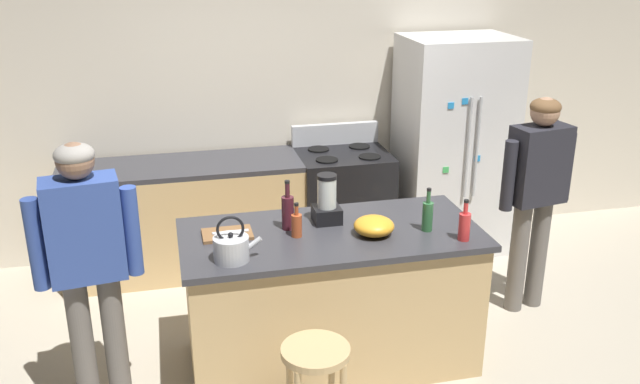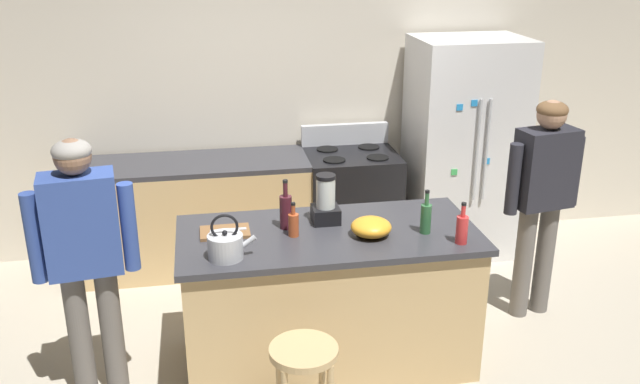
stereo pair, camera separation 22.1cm
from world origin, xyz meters
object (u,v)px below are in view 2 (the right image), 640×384
object	(u,v)px
kitchen_island	(328,298)
chef_knife	(228,230)
bottle_cooking_sauce	(294,224)
mixing_bowl	(371,227)
person_by_island_left	(85,249)
person_by_sink_right	(543,189)
blender_appliance	(326,202)
cutting_board	(225,232)
tea_kettle	(226,245)
bottle_olive_oil	(426,217)
refrigerator	(464,148)
stove_range	(351,204)
bar_stool	(304,371)
bottle_wine	(286,211)
bottle_soda	(462,228)

from	to	relation	value
kitchen_island	chef_knife	world-z (taller)	chef_knife
bottle_cooking_sauce	mixing_bowl	size ratio (longest dim) A/B	0.87
person_by_island_left	person_by_sink_right	size ratio (longest dim) A/B	1.01
blender_appliance	cutting_board	world-z (taller)	blender_appliance
tea_kettle	bottle_olive_oil	bearing A→B (deg)	6.45
refrigerator	person_by_sink_right	world-z (taller)	refrigerator
stove_range	kitchen_island	bearing A→B (deg)	-107.78
bottle_cooking_sauce	cutting_board	bearing A→B (deg)	165.38
kitchen_island	bar_stool	bearing A→B (deg)	-109.46
person_by_island_left	tea_kettle	size ratio (longest dim) A/B	5.88
bottle_wine	tea_kettle	xyz separation A→B (m)	(-0.39, -0.36, -0.04)
stove_range	person_by_island_left	world-z (taller)	person_by_island_left
kitchen_island	blender_appliance	xyz separation A→B (m)	(0.01, 0.16, 0.59)
bottle_olive_oil	cutting_board	bearing A→B (deg)	170.50
stove_range	person_by_sink_right	distance (m)	1.68
chef_knife	mixing_bowl	bearing A→B (deg)	-13.40
person_by_island_left	refrigerator	bearing A→B (deg)	29.37
refrigerator	bottle_wine	world-z (taller)	refrigerator
refrigerator	bottle_cooking_sauce	world-z (taller)	refrigerator
bottle_olive_oil	bottle_wine	world-z (taller)	bottle_wine
person_by_island_left	mixing_bowl	bearing A→B (deg)	0.66
stove_range	cutting_board	distance (m)	1.88
bottle_wine	chef_knife	bearing A→B (deg)	-176.93
person_by_sink_right	bottle_cooking_sauce	size ratio (longest dim) A/B	7.41
person_by_island_left	cutting_board	size ratio (longest dim) A/B	5.40
bottle_wine	mixing_bowl	distance (m)	0.53
bottle_olive_oil	tea_kettle	bearing A→B (deg)	-173.55
bar_stool	chef_knife	bearing A→B (deg)	110.06
bottle_wine	mixing_bowl	bearing A→B (deg)	-22.50
tea_kettle	blender_appliance	bearing A→B (deg)	32.38
refrigerator	bottle_olive_oil	world-z (taller)	refrigerator
bottle_soda	kitchen_island	bearing A→B (deg)	158.32
person_by_island_left	cutting_board	distance (m)	0.82
bottle_wine	bottle_olive_oil	bearing A→B (deg)	-14.95
bottle_wine	cutting_board	xyz separation A→B (m)	(-0.38, -0.02, -0.11)
refrigerator	bottle_soda	size ratio (longest dim) A/B	7.24
bottle_soda	tea_kettle	xyz separation A→B (m)	(-1.37, 0.04, -0.02)
kitchen_island	chef_knife	distance (m)	0.78
stove_range	bottle_cooking_sauce	distance (m)	1.78
stove_range	mixing_bowl	xyz separation A→B (m)	(-0.25, -1.62, 0.51)
refrigerator	stove_range	size ratio (longest dim) A/B	1.68
bar_stool	bottle_olive_oil	size ratio (longest dim) A/B	2.34
bottle_cooking_sauce	cutting_board	world-z (taller)	bottle_cooking_sauce
bottle_wine	tea_kettle	bearing A→B (deg)	-137.18
mixing_bowl	chef_knife	world-z (taller)	mixing_bowl
bar_stool	blender_appliance	bearing A→B (deg)	72.99
person_by_island_left	bar_stool	bearing A→B (deg)	-31.13
bottle_cooking_sauce	blender_appliance	bearing A→B (deg)	37.62
bar_stool	blender_appliance	xyz separation A→B (m)	(0.29, 0.96, 0.55)
bar_stool	mixing_bowl	world-z (taller)	mixing_bowl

